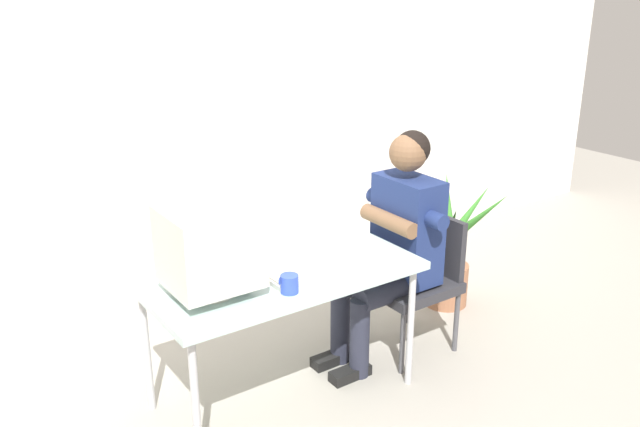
% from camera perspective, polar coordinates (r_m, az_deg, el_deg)
% --- Properties ---
extents(ground_plane, '(12.00, 12.00, 0.00)m').
position_cam_1_polar(ground_plane, '(3.70, -3.08, -15.12)').
color(ground_plane, '#9E998E').
extents(wall_back, '(8.00, 0.10, 3.00)m').
position_cam_1_polar(wall_back, '(4.47, -9.76, 11.50)').
color(wall_back, silver).
rests_on(wall_back, ground_plane).
extents(desk, '(1.36, 0.70, 0.73)m').
position_cam_1_polar(desk, '(3.37, -3.28, -5.60)').
color(desk, '#B7B7BC').
rests_on(desk, ground_plane).
extents(crt_monitor, '(0.41, 0.37, 0.42)m').
position_cam_1_polar(crt_monitor, '(3.05, -9.28, -2.82)').
color(crt_monitor, silver).
rests_on(crt_monitor, desk).
extents(keyboard, '(0.18, 0.41, 0.03)m').
position_cam_1_polar(keyboard, '(3.31, -4.05, -4.83)').
color(keyboard, silver).
rests_on(keyboard, desk).
extents(office_chair, '(0.48, 0.48, 0.80)m').
position_cam_1_polar(office_chair, '(3.98, 8.13, -5.08)').
color(office_chair, '#4C4C51').
rests_on(office_chair, ground_plane).
extents(person_seated, '(0.69, 0.60, 1.32)m').
position_cam_1_polar(person_seated, '(3.77, 6.36, -2.16)').
color(person_seated, navy).
rests_on(person_seated, ground_plane).
extents(potted_plant, '(0.84, 0.74, 0.87)m').
position_cam_1_polar(potted_plant, '(4.53, 10.84, -3.00)').
color(potted_plant, '#9E6647').
rests_on(potted_plant, ground_plane).
extents(desk_mug, '(0.08, 0.09, 0.09)m').
position_cam_1_polar(desk_mug, '(3.10, -2.63, -5.96)').
color(desk_mug, blue).
rests_on(desk_mug, desk).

